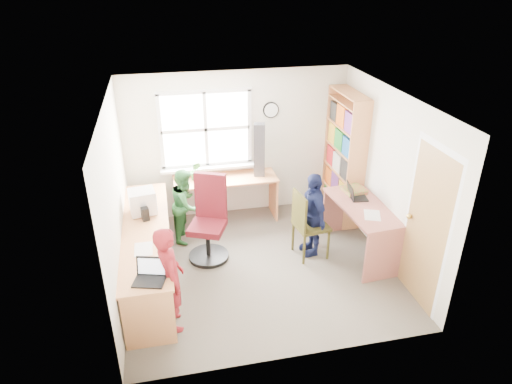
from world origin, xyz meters
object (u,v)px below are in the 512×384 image
bookshelf (344,160)px  crt_monitor (143,202)px  swivel_chair (209,223)px  potted_plant (195,171)px  wooden_chair (307,222)px  l_desk (164,262)px  person_navy (313,214)px  cd_tower (259,150)px  laptop_right (355,194)px  right_desk (362,219)px  person_red (170,279)px  laptop_left (150,275)px  person_green (186,205)px

bookshelf → crt_monitor: size_ratio=5.43×
swivel_chair → potted_plant: size_ratio=4.02×
potted_plant → wooden_chair: bearing=-43.0°
wooden_chair → crt_monitor: crt_monitor is taller
l_desk → person_navy: (2.12, 0.49, 0.18)m
cd_tower → person_navy: bearing=-53.6°
crt_monitor → cd_tower: 2.06m
l_desk → bookshelf: (2.96, 1.47, 0.55)m
laptop_right → cd_tower: 1.67m
right_desk → laptop_right: bearing=90.9°
person_red → bookshelf: bearing=-63.2°
potted_plant → person_navy: 2.00m
laptop_left → laptop_right: laptop_right is taller
wooden_chair → cd_tower: (-0.40, 1.30, 0.63)m
l_desk → potted_plant: (0.59, 1.74, 0.45)m
cd_tower → laptop_right: bearing=-30.7°
swivel_chair → potted_plant: swivel_chair is taller
right_desk → cd_tower: size_ratio=1.63×
person_red → person_navy: size_ratio=1.04×
person_navy → person_green: bearing=-117.0°
crt_monitor → l_desk: bearing=-83.9°
crt_monitor → laptop_left: crt_monitor is taller
swivel_chair → wooden_chair: size_ratio=1.21×
right_desk → swivel_chair: bearing=164.7°
right_desk → laptop_left: size_ratio=3.58×
swivel_chair → cd_tower: (0.95, 1.00, 0.65)m
laptop_left → potted_plant: size_ratio=1.28×
bookshelf → swivel_chair: bookshelf is taller
bookshelf → person_green: bookshelf is taller
laptop_left → person_red: (0.21, 0.08, -0.15)m
person_navy → person_red: bearing=-64.4°
wooden_chair → laptop_right: bearing=3.6°
person_navy → bookshelf: bearing=136.6°
laptop_right → cd_tower: bearing=52.1°
right_desk → swivel_chair: (-2.14, 0.41, -0.04)m
bookshelf → laptop_right: size_ratio=6.12×
crt_monitor → cd_tower: bearing=17.5°
person_red → person_navy: bearing=-70.6°
laptop_right → person_green: 2.51m
bookshelf → person_navy: size_ratio=1.66×
l_desk → person_green: size_ratio=2.57×
laptop_left → right_desk: bearing=35.1°
laptop_left → potted_plant: 2.56m
crt_monitor → person_red: bearing=-87.4°
laptop_right → cd_tower: cd_tower is taller
wooden_chair → crt_monitor: size_ratio=2.65×
cd_tower → potted_plant: bearing=-167.6°
swivel_chair → laptop_left: 1.66m
l_desk → person_navy: size_ratio=2.33×
laptop_left → laptop_right: 3.18m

